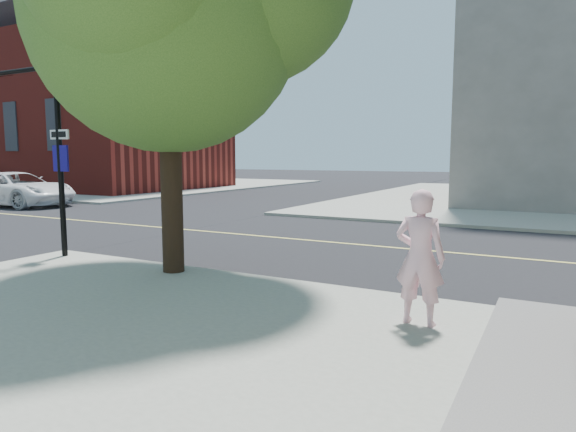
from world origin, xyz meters
The scene contains 7 objects.
ground centered at (0.00, 0.00, 0.00)m, with size 140.00×140.00×0.00m, color black.
road_ew centered at (0.00, 4.50, 0.01)m, with size 140.00×9.00×0.01m, color black.
sidewalk_nw centered at (-23.00, 21.50, 0.06)m, with size 26.00×25.00×0.12m, color gray.
church centered at (-20.00, 18.00, 7.18)m, with size 15.20×12.00×14.40m.
office_block centered at (-32.00, 21.98, 9.12)m, with size 12.00×14.08×18.00m.
man_on_phone centered at (7.54, -1.33, 1.00)m, with size 0.64×0.42×1.76m, color #FEBECC.
car_a centered at (-12.99, 6.80, 0.79)m, with size 2.62×5.67×1.58m, color white.
Camera 1 is at (9.06, -7.73, 2.28)m, focal length 31.50 mm.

